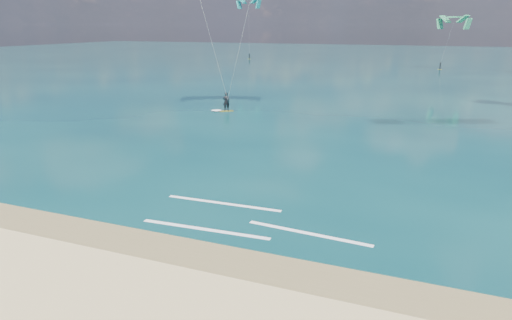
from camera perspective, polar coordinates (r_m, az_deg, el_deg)
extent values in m
plane|color=tan|center=(53.00, 11.85, 6.62)|extent=(320.00, 320.00, 0.00)
cube|color=brown|center=(19.10, -8.52, -11.17)|extent=(320.00, 2.40, 0.01)
cube|color=#092E36|center=(116.18, 17.54, 11.48)|extent=(320.00, 200.00, 0.04)
cube|color=gold|center=(48.57, -3.73, 6.14)|extent=(1.45, 1.22, 0.06)
imported|color=black|center=(48.40, -3.75, 7.29)|extent=(0.84, 0.78, 1.93)
cylinder|color=black|center=(47.93, -3.57, 7.54)|extent=(0.50, 0.38, 0.04)
cube|color=white|center=(20.76, -6.42, -8.59)|extent=(6.15, 0.57, 0.01)
cube|color=white|center=(23.53, -4.12, -5.42)|extent=(6.21, 0.47, 0.01)
cube|color=white|center=(20.39, 6.57, -9.09)|extent=(5.69, 0.65, 0.01)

